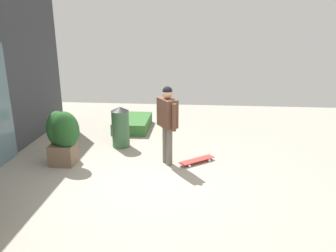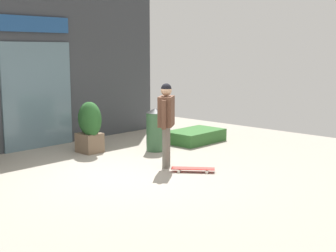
{
  "view_description": "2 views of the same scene",
  "coord_description": "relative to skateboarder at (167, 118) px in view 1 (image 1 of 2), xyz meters",
  "views": [
    {
      "loc": [
        -5.64,
        -0.92,
        2.87
      ],
      "look_at": [
        0.84,
        -0.35,
        0.81
      ],
      "focal_mm": 35.62,
      "sensor_mm": 36.0,
      "label": 1
    },
    {
      "loc": [
        -5.59,
        -6.35,
        2.27
      ],
      "look_at": [
        0.84,
        -0.35,
        0.81
      ],
      "focal_mm": 49.16,
      "sensor_mm": 36.0,
      "label": 2
    }
  ],
  "objects": [
    {
      "name": "skateboarder",
      "position": [
        0.0,
        0.0,
        0.0
      ],
      "size": [
        0.54,
        0.46,
        1.64
      ],
      "rotation": [
        0.0,
        0.0,
        -0.99
      ],
      "color": "#666056",
      "rests_on": "ground_plane"
    },
    {
      "name": "planter_box_right",
      "position": [
        -0.2,
        2.15,
        -0.36
      ],
      "size": [
        0.56,
        0.72,
        1.15
      ],
      "color": "brown",
      "rests_on": "ground_plane"
    },
    {
      "name": "hedge_ledge",
      "position": [
        2.3,
        1.18,
        -0.85
      ],
      "size": [
        1.4,
        0.9,
        0.3
      ],
      "primitive_type": "cube",
      "color": "#33662D",
      "rests_on": "ground_plane"
    },
    {
      "name": "skateboard",
      "position": [
        0.08,
        -0.62,
        -0.94
      ],
      "size": [
        0.64,
        0.76,
        0.08
      ],
      "rotation": [
        0.0,
        0.0,
        -0.91
      ],
      "color": "red",
      "rests_on": "ground_plane"
    },
    {
      "name": "trash_bin",
      "position": [
        0.9,
        1.19,
        -0.51
      ],
      "size": [
        0.42,
        0.42,
        0.98
      ],
      "color": "#335938",
      "rests_on": "ground_plane"
    },
    {
      "name": "ground_plane",
      "position": [
        -0.8,
        0.34,
        -1.01
      ],
      "size": [
        12.0,
        12.0,
        0.0
      ],
      "primitive_type": "plane",
      "color": "gray"
    }
  ]
}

